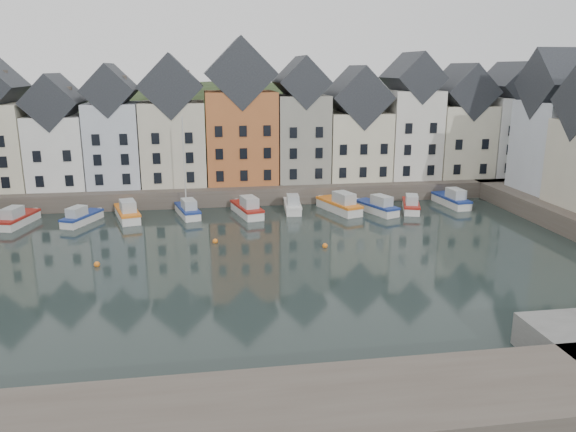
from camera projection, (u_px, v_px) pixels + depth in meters
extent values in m
plane|color=black|center=(267.00, 269.00, 46.24)|extent=(260.00, 260.00, 0.00)
cube|color=#4D433B|center=(240.00, 185.00, 74.64)|extent=(90.00, 16.00, 2.00)
ellipsoid|color=#242E17|center=(232.00, 257.00, 104.32)|extent=(153.60, 70.40, 64.00)
sphere|color=black|center=(143.00, 115.00, 90.58)|extent=(5.77, 5.77, 5.77)
sphere|color=black|center=(359.00, 112.00, 105.92)|extent=(5.27, 5.27, 5.27)
sphere|color=black|center=(406.00, 115.00, 100.77)|extent=(5.07, 5.07, 5.07)
sphere|color=black|center=(310.00, 116.00, 99.11)|extent=(5.01, 5.01, 5.01)
sphere|color=black|center=(1.00, 127.00, 92.99)|extent=(3.94, 3.94, 3.94)
sphere|color=black|center=(377.00, 112.00, 105.98)|extent=(5.21, 5.21, 5.21)
sphere|color=black|center=(239.00, 113.00, 100.43)|extent=(5.45, 5.45, 5.45)
sphere|color=black|center=(452.00, 121.00, 96.22)|extent=(4.49, 4.49, 4.49)
cube|color=white|center=(60.00, 151.00, 68.09)|extent=(6.56, 8.00, 8.61)
cube|color=black|center=(55.00, 101.00, 66.58)|extent=(6.56, 8.16, 6.56)
cube|color=silver|center=(115.00, 144.00, 68.89)|extent=(6.20, 8.00, 10.02)
cube|color=black|center=(111.00, 90.00, 67.22)|extent=(6.20, 8.16, 6.20)
cube|color=beige|center=(174.00, 143.00, 69.95)|extent=(7.70, 8.00, 10.08)
cube|color=black|center=(171.00, 86.00, 68.18)|extent=(7.70, 8.16, 7.70)
cube|color=#B86534|center=(241.00, 137.00, 71.05)|extent=(8.69, 8.00, 11.28)
cube|color=black|center=(239.00, 73.00, 69.06)|extent=(8.69, 8.16, 8.69)
cube|color=gray|center=(301.00, 138.00, 72.27)|extent=(6.43, 8.00, 10.78)
cube|color=black|center=(301.00, 82.00, 70.48)|extent=(6.43, 8.16, 6.43)
cube|color=beige|center=(355.00, 145.00, 73.64)|extent=(7.88, 8.00, 8.56)
cube|color=black|center=(357.00, 97.00, 72.06)|extent=(7.88, 8.16, 7.88)
cube|color=silver|center=(409.00, 134.00, 74.40)|extent=(6.50, 8.00, 11.27)
cube|color=black|center=(412.00, 78.00, 72.55)|extent=(6.50, 8.16, 6.50)
cube|color=beige|center=(458.00, 140.00, 75.70)|extent=(7.23, 8.00, 9.32)
cube|color=black|center=(462.00, 91.00, 74.05)|extent=(7.23, 8.16, 7.23)
cube|color=white|center=(506.00, 135.00, 76.60)|extent=(6.18, 8.00, 10.32)
cube|color=black|center=(511.00, 85.00, 74.89)|extent=(6.18, 8.16, 6.18)
cube|color=silver|center=(556.00, 147.00, 65.34)|extent=(7.47, 8.00, 10.38)
cube|color=black|center=(564.00, 84.00, 63.51)|extent=(7.62, 8.00, 8.00)
sphere|color=orange|center=(215.00, 241.00, 53.24)|extent=(0.50, 0.50, 0.50)
sphere|color=orange|center=(325.00, 246.00, 51.88)|extent=(0.50, 0.50, 0.50)
sphere|color=orange|center=(97.00, 264.00, 46.97)|extent=(0.50, 0.50, 0.50)
cube|color=silver|center=(19.00, 222.00, 59.33)|extent=(3.14, 6.16, 1.08)
cube|color=maroon|center=(18.00, 216.00, 59.18)|extent=(3.27, 6.30, 0.25)
cube|color=#A8AEB0|center=(13.00, 213.00, 58.18)|extent=(1.91, 2.63, 1.18)
cube|color=silver|center=(82.00, 220.00, 60.03)|extent=(3.75, 5.65, 1.00)
cube|color=navy|center=(82.00, 215.00, 59.89)|extent=(3.88, 5.79, 0.23)
cube|color=#A8AEB0|center=(77.00, 212.00, 58.99)|extent=(2.07, 2.52, 1.09)
cube|color=silver|center=(127.00, 216.00, 61.61)|extent=(3.46, 6.66, 1.17)
cube|color=orange|center=(127.00, 210.00, 61.45)|extent=(3.59, 6.81, 0.27)
cube|color=#A8AEB0|center=(128.00, 206.00, 60.44)|extent=(2.08, 2.85, 1.28)
cube|color=silver|center=(188.00, 213.00, 62.98)|extent=(3.01, 5.99, 1.05)
cube|color=navy|center=(187.00, 208.00, 62.84)|extent=(3.13, 6.12, 0.24)
cube|color=#A8AEB0|center=(189.00, 205.00, 61.92)|extent=(1.84, 2.55, 1.15)
cylinder|color=silver|center=(184.00, 164.00, 62.12)|extent=(0.13, 0.13, 10.53)
cube|color=silver|center=(247.00, 212.00, 63.37)|extent=(3.32, 6.63, 1.17)
cube|color=maroon|center=(247.00, 206.00, 63.21)|extent=(3.45, 6.78, 0.27)
cube|color=#A8AEB0|center=(249.00, 202.00, 62.19)|extent=(2.03, 2.82, 1.27)
cube|color=silver|center=(292.00, 208.00, 65.25)|extent=(2.21, 5.80, 1.04)
cube|color=silver|center=(292.00, 203.00, 65.10)|extent=(2.31, 5.92, 0.24)
cube|color=#A8AEB0|center=(293.00, 200.00, 64.14)|extent=(1.52, 2.38, 1.13)
cube|color=silver|center=(339.00, 208.00, 64.90)|extent=(4.12, 7.08, 1.24)
cube|color=orange|center=(339.00, 202.00, 64.73)|extent=(4.27, 7.24, 0.28)
cube|color=#A8AEB0|center=(344.00, 198.00, 63.68)|extent=(2.38, 3.08, 1.36)
cube|color=silver|center=(376.00, 210.00, 64.38)|extent=(3.90, 6.27, 1.10)
cube|color=navy|center=(376.00, 204.00, 64.22)|extent=(4.04, 6.42, 0.25)
cube|color=#A8AEB0|center=(382.00, 201.00, 63.32)|extent=(2.20, 2.76, 1.21)
cube|color=silver|center=(411.00, 208.00, 65.30)|extent=(3.35, 5.90, 1.04)
cube|color=maroon|center=(411.00, 203.00, 65.16)|extent=(3.48, 6.04, 0.24)
cube|color=#A8AEB0|center=(412.00, 200.00, 64.21)|extent=(1.95, 2.56, 1.13)
cube|color=silver|center=(451.00, 202.00, 67.75)|extent=(2.47, 6.36, 1.14)
cube|color=navy|center=(451.00, 197.00, 67.59)|extent=(2.58, 6.49, 0.26)
cube|color=#A8AEB0|center=(456.00, 194.00, 66.56)|extent=(1.69, 2.61, 1.24)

